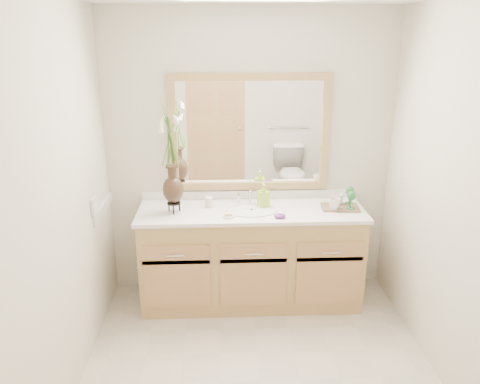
{
  "coord_description": "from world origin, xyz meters",
  "views": [
    {
      "loc": [
        -0.25,
        -2.52,
        2.19
      ],
      "look_at": [
        -0.11,
        0.65,
        1.11
      ],
      "focal_mm": 35.0,
      "sensor_mm": 36.0,
      "label": 1
    }
  ],
  "objects_px": {
    "flower_vase": "(171,146)",
    "soap_bottle": "(263,196)",
    "tumbler": "(209,202)",
    "tray": "(340,207)"
  },
  "relations": [
    {
      "from": "flower_vase",
      "to": "soap_bottle",
      "type": "height_order",
      "value": "flower_vase"
    },
    {
      "from": "soap_bottle",
      "to": "tray",
      "type": "xyz_separation_m",
      "value": [
        0.62,
        -0.08,
        -0.08
      ]
    },
    {
      "from": "soap_bottle",
      "to": "tray",
      "type": "height_order",
      "value": "soap_bottle"
    },
    {
      "from": "flower_vase",
      "to": "tray",
      "type": "xyz_separation_m",
      "value": [
        1.35,
        0.03,
        -0.53
      ]
    },
    {
      "from": "tumbler",
      "to": "soap_bottle",
      "type": "distance_m",
      "value": 0.45
    },
    {
      "from": "soap_bottle",
      "to": "tumbler",
      "type": "bearing_deg",
      "value": 167.13
    },
    {
      "from": "soap_bottle",
      "to": "tray",
      "type": "distance_m",
      "value": 0.63
    },
    {
      "from": "tumbler",
      "to": "tray",
      "type": "relative_size",
      "value": 0.27
    },
    {
      "from": "flower_vase",
      "to": "soap_bottle",
      "type": "relative_size",
      "value": 4.62
    },
    {
      "from": "tumbler",
      "to": "soap_bottle",
      "type": "height_order",
      "value": "soap_bottle"
    }
  ]
}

